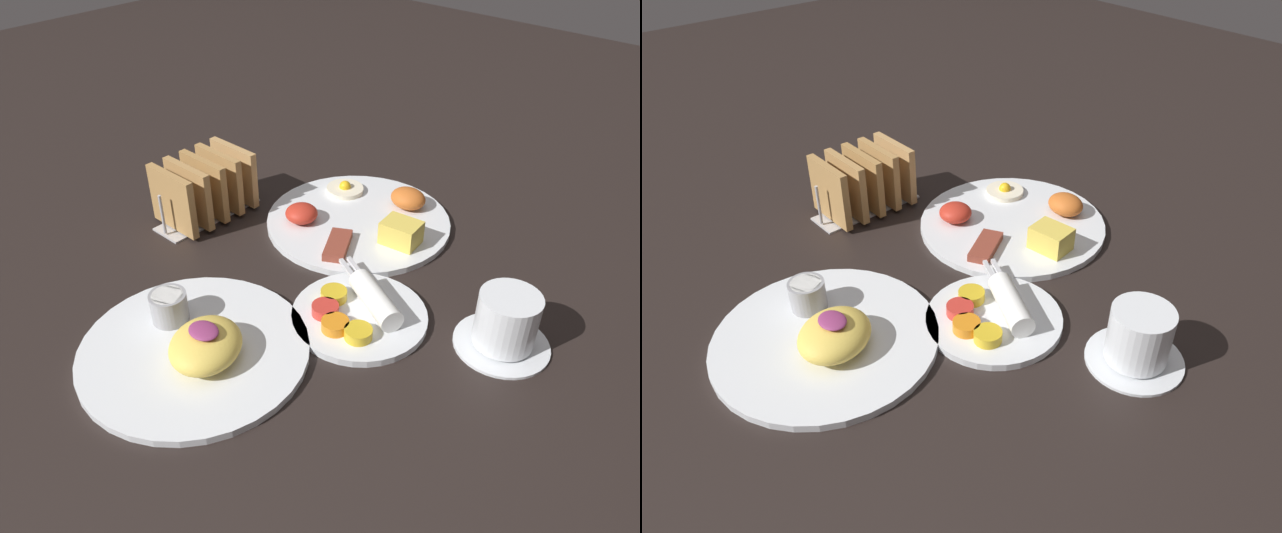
% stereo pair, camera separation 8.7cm
% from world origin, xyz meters
% --- Properties ---
extents(ground_plane, '(3.00, 3.00, 0.00)m').
position_xyz_m(ground_plane, '(0.00, 0.00, 0.00)').
color(ground_plane, black).
extents(plate_breakfast, '(0.30, 0.30, 0.05)m').
position_xyz_m(plate_breakfast, '(0.02, 0.22, 0.01)').
color(plate_breakfast, white).
rests_on(plate_breakfast, ground_plane).
extents(plate_condiments, '(0.18, 0.18, 0.04)m').
position_xyz_m(plate_condiments, '(0.17, 0.04, 0.01)').
color(plate_condiments, white).
rests_on(plate_condiments, ground_plane).
extents(plate_foreground, '(0.29, 0.29, 0.06)m').
position_xyz_m(plate_foreground, '(0.06, -0.15, 0.01)').
color(plate_foreground, white).
rests_on(plate_foreground, ground_plane).
extents(toast_rack, '(0.10, 0.18, 0.10)m').
position_xyz_m(toast_rack, '(-0.19, 0.07, 0.05)').
color(toast_rack, '#B7B7BC').
rests_on(toast_rack, ground_plane).
extents(coffee_cup, '(0.12, 0.12, 0.08)m').
position_xyz_m(coffee_cup, '(0.33, 0.12, 0.04)').
color(coffee_cup, white).
rests_on(coffee_cup, ground_plane).
extents(teaspoon, '(0.02, 0.13, 0.01)m').
position_xyz_m(teaspoon, '(0.12, -0.19, 0.00)').
color(teaspoon, silver).
rests_on(teaspoon, ground_plane).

